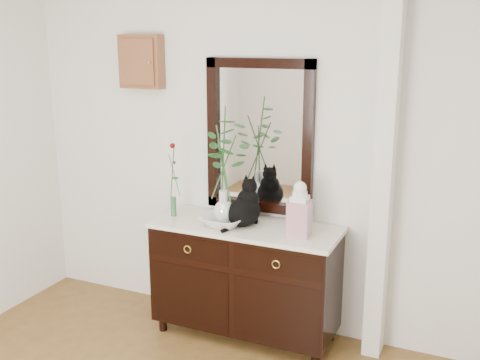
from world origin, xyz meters
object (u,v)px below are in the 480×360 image
at_px(ginger_jar, 300,208).
at_px(cat, 244,203).
at_px(sideboard, 246,275).
at_px(lotus_bowl, 224,221).

bearing_deg(ginger_jar, cat, 174.16).
xyz_separation_m(sideboard, lotus_bowl, (-0.13, -0.08, 0.41)).
bearing_deg(cat, lotus_bowl, -137.32).
relative_size(sideboard, cat, 3.99).
height_order(cat, lotus_bowl, cat).
height_order(sideboard, lotus_bowl, lotus_bowl).
xyz_separation_m(sideboard, cat, (-0.01, -0.01, 0.54)).
distance_m(lotus_bowl, ginger_jar, 0.56).
height_order(cat, ginger_jar, ginger_jar).
xyz_separation_m(sideboard, ginger_jar, (0.41, -0.05, 0.57)).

